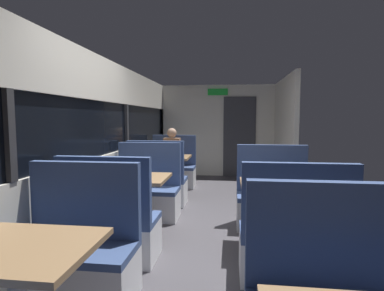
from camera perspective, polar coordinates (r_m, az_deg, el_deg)
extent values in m
cube|color=#423F44|center=(3.95, 2.01, -16.85)|extent=(3.30, 9.20, 0.02)
cube|color=beige|center=(4.18, -18.45, -8.90)|extent=(0.08, 8.40, 0.95)
cube|color=beige|center=(4.10, -19.05, 12.30)|extent=(0.08, 8.40, 0.60)
cube|color=black|center=(4.07, -18.91, 2.82)|extent=(0.03, 8.40, 0.75)
cube|color=#2D2D30|center=(2.86, -30.72, 1.56)|extent=(0.06, 0.08, 0.75)
cube|color=#2D2D30|center=(5.35, -12.04, 3.45)|extent=(0.06, 0.08, 0.75)
cube|color=#2D2D30|center=(8.05, -5.49, 4.03)|extent=(0.06, 0.08, 0.75)
cube|color=beige|center=(7.87, 4.75, 2.74)|extent=(2.90, 0.08, 2.30)
cube|color=#333338|center=(7.82, 8.76, 1.58)|extent=(0.80, 0.04, 2.00)
cube|color=green|center=(7.83, 4.78, 9.83)|extent=(0.50, 0.03, 0.16)
cube|color=beige|center=(6.76, 16.71, 2.17)|extent=(0.08, 2.40, 2.30)
cube|color=olive|center=(2.12, -29.93, -16.21)|extent=(0.90, 0.70, 0.04)
cube|color=silver|center=(2.83, -20.76, -21.88)|extent=(0.95, 0.50, 0.39)
cube|color=#384C7A|center=(2.74, -20.91, -17.67)|extent=(0.95, 0.50, 0.06)
cube|color=#384C7A|center=(2.81, -19.11, -9.43)|extent=(0.95, 0.08, 0.65)
cylinder|color=#9E9EA3|center=(4.01, -11.05, -11.15)|extent=(0.10, 0.10, 0.70)
cube|color=olive|center=(3.93, -11.14, -5.96)|extent=(0.90, 0.70, 0.04)
cube|color=silver|center=(3.48, -14.53, -16.51)|extent=(0.95, 0.50, 0.39)
cube|color=#384C7A|center=(3.40, -14.61, -12.98)|extent=(0.95, 0.50, 0.06)
cube|color=#384C7A|center=(3.12, -16.19, -7.90)|extent=(0.95, 0.08, 0.65)
cube|color=silver|center=(4.66, -8.45, -10.79)|extent=(0.95, 0.50, 0.39)
cube|color=#384C7A|center=(4.61, -8.49, -8.10)|extent=(0.95, 0.50, 0.06)
cube|color=#384C7A|center=(4.74, -7.86, -3.35)|extent=(0.95, 0.08, 0.65)
cylinder|color=#9E9EA3|center=(5.99, -4.77, -5.69)|extent=(0.10, 0.10, 0.70)
cube|color=olive|center=(5.93, -4.80, -2.18)|extent=(0.90, 0.70, 0.04)
cube|color=silver|center=(5.39, -6.22, -8.59)|extent=(0.95, 0.50, 0.39)
cube|color=#384C7A|center=(5.34, -6.24, -6.25)|extent=(0.95, 0.50, 0.06)
cube|color=#384C7A|center=(5.08, -6.82, -2.78)|extent=(0.95, 0.08, 0.65)
cube|color=silver|center=(6.65, -3.59, -5.96)|extent=(0.95, 0.50, 0.39)
cube|color=#384C7A|center=(6.62, -3.60, -4.05)|extent=(0.95, 0.50, 0.06)
cube|color=#384C7A|center=(6.77, -3.29, -0.80)|extent=(0.95, 0.08, 0.65)
cube|color=#384C7A|center=(2.04, 23.83, -15.10)|extent=(0.95, 0.08, 0.65)
cylinder|color=#9E9EA3|center=(3.68, 16.12, -12.77)|extent=(0.10, 0.10, 0.70)
cube|color=olive|center=(3.59, 16.27, -7.12)|extent=(0.90, 0.70, 0.04)
cube|color=silver|center=(3.13, 18.05, -19.13)|extent=(0.95, 0.50, 0.39)
cube|color=#384C7A|center=(3.04, 18.17, -15.26)|extent=(0.95, 0.50, 0.06)
cube|color=#384C7A|center=(2.74, 19.22, -9.78)|extent=(0.95, 0.08, 0.65)
cube|color=silver|center=(4.35, 14.69, -12.08)|extent=(0.95, 0.50, 0.39)
cube|color=#384C7A|center=(4.29, 14.75, -9.20)|extent=(0.95, 0.50, 0.06)
cube|color=#384C7A|center=(4.42, 14.49, -4.07)|extent=(0.95, 0.08, 0.65)
cube|color=#26262D|center=(6.65, -3.59, -5.71)|extent=(0.30, 0.36, 0.45)
cube|color=#8C664C|center=(6.52, -3.70, -1.25)|extent=(0.34, 0.22, 0.60)
sphere|color=tan|center=(6.47, -3.75, 2.34)|extent=(0.20, 0.20, 0.20)
cylinder|color=#8C664C|center=(6.39, -5.77, -1.22)|extent=(0.07, 0.28, 0.07)
cylinder|color=#8C664C|center=(6.31, -2.22, -1.27)|extent=(0.07, 0.28, 0.07)
cylinder|color=#26598C|center=(3.90, -8.41, -5.04)|extent=(0.07, 0.07, 0.09)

